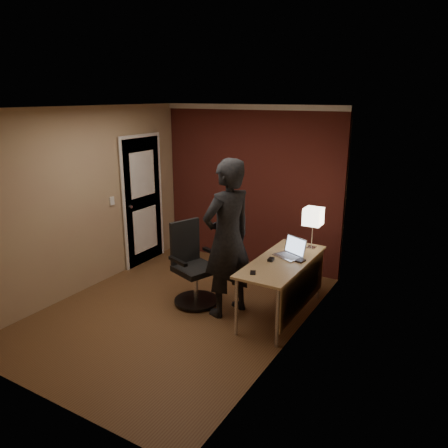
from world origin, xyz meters
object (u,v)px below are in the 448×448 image
Objects in this scene: desk_lamp at (313,217)px; laptop at (292,251)px; mouse at (271,259)px; wallet at (300,261)px; person at (227,239)px; desk at (288,271)px; phone at (253,273)px; office_chair at (193,269)px.

laptop is (-0.11, -0.41, -0.35)m from desk_lamp.
laptop is at bearing 54.57° from mouse.
desk_lamp reaches higher than laptop.
desk_lamp is 1.31× the size of laptop.
person is at bearing -157.69° from wallet.
desk is at bearing 20.39° from mouse.
desk_lamp is 4.86× the size of wallet.
desk_lamp is 0.55m from laptop.
phone is at bearing -103.24° from laptop.
person is at bearing -145.33° from laptop.
laptop is 0.31m from mouse.
desk is 13.64× the size of wallet.
phone is at bearing 81.13° from person.
wallet is 0.06× the size of person.
desk is at bearing 45.29° from phone.
desk_lamp is at bearing 95.36° from wallet.
desk is 0.25m from mouse.
desk is 0.77× the size of person.
office_chair is 0.74m from person.
office_chair reaches higher than laptop.
mouse is 0.35m from wallet.
laptop is at bearing 19.81° from office_chair.
office_chair is 0.54× the size of person.
desk is 0.59m from phone.
wallet is at bearing 20.00° from mouse.
person is (-0.48, 0.27, 0.24)m from phone.
person is (-0.68, -0.27, 0.37)m from desk.
desk_lamp is at bearing 32.72° from office_chair.
wallet is (0.05, -0.52, -0.41)m from desk_lamp.
desk_lamp reaches higher than desk.
wallet is at bearing 36.84° from phone.
person reaches higher than laptop.
desk_lamp is 1.68m from office_chair.
laptop is 0.74m from phone.
person reaches higher than desk_lamp.
desk is 1.41× the size of office_chair.
desk_lamp is at bearing 82.11° from desk.
wallet is at bearing -84.64° from desk_lamp.
phone is at bearing -15.88° from office_chair.
mouse is 0.58m from person.
laptop is 3.71× the size of wallet.
desk_lamp is at bearing 51.63° from phone.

